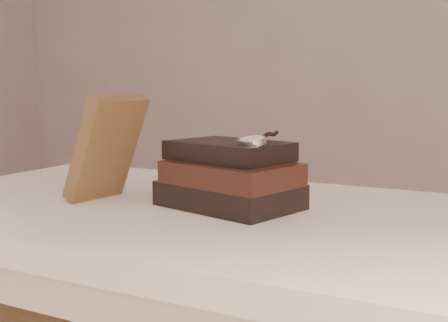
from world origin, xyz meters
The scene contains 5 objects.
table centered at (0.00, 0.35, 0.66)m, with size 1.00×0.60×0.75m.
book_stack centered at (0.09, 0.36, 0.80)m, with size 0.24×0.20×0.11m.
journal centered at (-0.12, 0.31, 0.84)m, with size 0.03×0.12×0.19m, color #47301B.
pocket_watch centered at (0.14, 0.34, 0.86)m, with size 0.05×0.15×0.02m.
eyeglasses centered at (0.04, 0.45, 0.81)m, with size 0.11×0.12×0.04m.
Camera 1 is at (0.51, -0.46, 0.95)m, focal length 46.07 mm.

